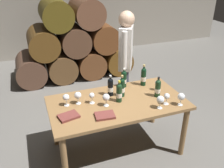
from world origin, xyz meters
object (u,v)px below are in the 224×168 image
Objects in this scene: wine_glass_0 at (106,98)px; wine_glass_1 at (167,97)px; dining_table at (117,108)px; wine_glass_7 at (78,96)px; wine_bottle_5 at (158,88)px; leather_ledger at (105,115)px; sommelier_presenting at (126,56)px; wine_bottle_2 at (124,79)px; tasting_notebook at (69,116)px; wine_bottle_3 at (122,87)px; wine_bottle_1 at (119,92)px; wine_glass_2 at (160,100)px; wine_glass_6 at (66,98)px; wine_glass_4 at (92,96)px; wine_bottle_4 at (143,76)px; wine_glass_5 at (157,83)px; wine_glass_3 at (181,97)px; wine_bottle_0 at (110,87)px.

wine_glass_0 is 0.74m from wine_glass_1.
wine_glass_7 is (-0.47, 0.12, 0.20)m from dining_table.
wine_glass_1 is (0.01, -0.21, -0.02)m from wine_bottle_5.
sommelier_presenting reaches higher than leather_ledger.
wine_bottle_2 is 1.25× the size of tasting_notebook.
wine_bottle_3 is at bearing -1.04° from wine_glass_7.
wine_glass_0 reaches higher than leather_ledger.
dining_table is at bearing 174.02° from wine_bottle_5.
wine_bottle_3 is at bearing 5.29° from tasting_notebook.
wine_glass_2 is at bearing -38.96° from wine_bottle_1.
wine_bottle_2 is 1.79× the size of wine_glass_6.
wine_glass_4 is at bearing 168.20° from wine_bottle_1.
wine_bottle_2 is at bearing 169.41° from wine_bottle_4.
dining_table is 0.47m from wine_bottle_2.
wine_glass_1 reaches higher than wine_glass_5.
wine_bottle_2 is 0.74m from wine_glass_7.
dining_table is at bearing -13.15° from wine_glass_4.
wine_glass_4 is at bearing 157.43° from wine_glass_3.
wine_bottle_2 is 1.71× the size of wine_glass_0.
wine_glass_7 is 0.73× the size of leather_ledger.
wine_glass_6 reaches higher than leather_ledger.
wine_bottle_3 is 0.53m from leather_ledger.
dining_table is 0.99× the size of sommelier_presenting.
sommelier_presenting reaches higher than wine_glass_3.
wine_glass_3 is at bearing 1.18° from leather_ledger.
wine_bottle_5 is 1.16m from wine_glass_6.
wine_glass_7 reaches higher than wine_glass_4.
wine_bottle_2 is 0.50m from wine_bottle_5.
wine_bottle_3 is 2.02× the size of wine_glass_1.
wine_bottle_3 reaches higher than leather_ledger.
leather_ledger is at bearing -134.70° from dining_table.
sommelier_presenting is at bearing 97.63° from wine_bottle_5.
wine_bottle_5 is at bearing -5.98° from dining_table.
wine_bottle_3 is 1.82× the size of wine_glass_3.
wine_bottle_1 is 0.68m from tasting_notebook.
wine_glass_1 is 0.17m from wine_glass_3.
wine_glass_6 is (-0.30, 0.05, 0.01)m from wine_glass_4.
wine_glass_0 is at bearing -152.92° from wine_bottle_4.
wine_glass_5 is (0.11, -0.20, -0.03)m from wine_bottle_4.
wine_bottle_4 is at bearing -79.60° from sommelier_presenting.
wine_glass_6 is (-1.12, -0.17, -0.02)m from wine_bottle_4.
wine_bottle_0 is at bearing 143.83° from wine_glass_3.
wine_glass_7 is at bearing 163.29° from wine_glass_4.
sommelier_presenting is at bearing 31.05° from wine_glass_6.
wine_bottle_1 is at bearing 49.84° from leather_ledger.
wine_glass_4 is (-0.28, -0.11, -0.02)m from wine_bottle_0.
wine_glass_5 is at bearing 61.46° from wine_bottle_5.
wine_glass_4 is 0.17m from wine_glass_7.
tasting_notebook is (-0.66, -0.13, -0.11)m from wine_bottle_1.
wine_bottle_3 is at bearing -28.19° from wine_bottle_0.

